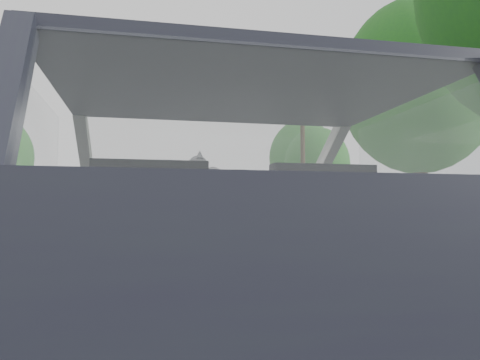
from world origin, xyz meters
name	(u,v)px	position (x,y,z in m)	size (l,w,h in m)	color
subject_car	(225,239)	(0.00, 0.00, 0.72)	(1.80, 4.00, 1.45)	black
dashboard	(209,216)	(0.00, 0.62, 0.85)	(1.58, 0.45, 0.30)	black
driver_seat	(149,209)	(-0.40, -0.29, 0.88)	(0.50, 0.72, 0.42)	black
passenger_seat	(315,210)	(0.40, -0.29, 0.88)	(0.50, 0.72, 0.42)	black
steering_wheel	(148,204)	(-0.40, 0.33, 0.92)	(0.36, 0.36, 0.04)	black
cat	(240,180)	(0.22, 0.66, 1.09)	(0.64, 0.20, 0.29)	slate
guardrail	(315,225)	(4.30, 10.00, 0.58)	(0.05, 90.00, 0.32)	gray
other_car	(151,215)	(0.03, 24.56, 0.84)	(2.01, 5.10, 1.68)	#B1B5BC
highway_sign	(258,206)	(5.18, 20.29, 1.30)	(0.10, 1.04, 2.60)	#116627
utility_pole	(303,161)	(7.74, 20.73, 3.68)	(0.24, 0.24, 7.35)	#3C2C1C
tree_1	(419,120)	(9.90, 13.50, 4.49)	(5.93, 5.93, 8.98)	#225A22
tree_2	(317,179)	(10.19, 25.02, 3.09)	(4.08, 4.08, 6.18)	#225A22
tree_3	(303,173)	(13.72, 37.68, 4.63)	(6.11, 6.11, 9.25)	#225A22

